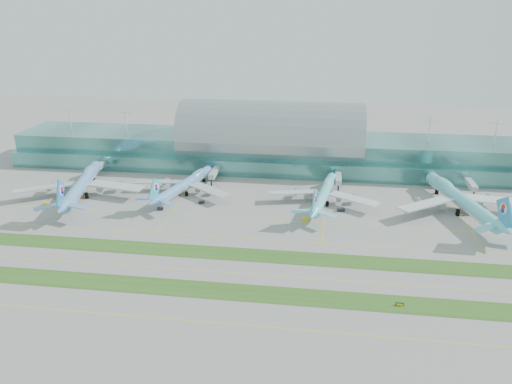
# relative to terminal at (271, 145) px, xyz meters

# --- Properties ---
(ground) EXTENTS (700.00, 700.00, 0.00)m
(ground) POSITION_rel_terminal_xyz_m (-0.01, -128.79, -14.23)
(ground) COLOR gray
(ground) RESTS_ON ground
(terminal) EXTENTS (340.00, 69.10, 36.00)m
(terminal) POSITION_rel_terminal_xyz_m (0.00, 0.00, 0.00)
(terminal) COLOR #3D7A75
(terminal) RESTS_ON ground
(grass_strip_near) EXTENTS (420.00, 12.00, 0.08)m
(grass_strip_near) POSITION_rel_terminal_xyz_m (-0.01, -156.79, -14.19)
(grass_strip_near) COLOR #2D591E
(grass_strip_near) RESTS_ON ground
(grass_strip_far) EXTENTS (420.00, 12.00, 0.08)m
(grass_strip_far) POSITION_rel_terminal_xyz_m (-0.01, -126.79, -14.19)
(grass_strip_far) COLOR #2D591E
(grass_strip_far) RESTS_ON ground
(taxiline_a) EXTENTS (420.00, 0.35, 0.01)m
(taxiline_a) POSITION_rel_terminal_xyz_m (-0.01, -176.79, -14.22)
(taxiline_a) COLOR yellow
(taxiline_a) RESTS_ON ground
(taxiline_b) EXTENTS (420.00, 0.35, 0.01)m
(taxiline_b) POSITION_rel_terminal_xyz_m (-0.01, -142.79, -14.22)
(taxiline_b) COLOR yellow
(taxiline_b) RESTS_ON ground
(taxiline_c) EXTENTS (420.00, 0.35, 0.01)m
(taxiline_c) POSITION_rel_terminal_xyz_m (-0.01, -110.79, -14.22)
(taxiline_c) COLOR yellow
(taxiline_c) RESTS_ON ground
(taxiline_d) EXTENTS (420.00, 0.35, 0.01)m
(taxiline_d) POSITION_rel_terminal_xyz_m (-0.01, -88.79, -14.22)
(taxiline_d) COLOR yellow
(taxiline_d) RESTS_ON ground
(airliner_a) EXTENTS (71.15, 81.81, 22.67)m
(airliner_a) POSITION_rel_terminal_xyz_m (-100.10, -69.09, -7.23)
(airliner_a) COLOR #5F98D2
(airliner_a) RESTS_ON ground
(airliner_b) EXTENTS (58.67, 67.84, 18.99)m
(airliner_b) POSITION_rel_terminal_xyz_m (-42.91, -57.62, -8.37)
(airliner_b) COLOR #6199D6
(airliner_b) RESTS_ON ground
(airliner_c) EXTENTS (59.94, 68.69, 18.95)m
(airliner_c) POSITION_rel_terminal_xyz_m (35.79, -62.03, -8.38)
(airliner_c) COLOR #6BD9EC
(airliner_c) RESTS_ON ground
(airliner_d) EXTENTS (71.81, 82.93, 23.16)m
(airliner_d) POSITION_rel_terminal_xyz_m (106.53, -64.36, -7.08)
(airliner_d) COLOR #62C9D9
(airliner_d) RESTS_ON ground
(gse_a) EXTENTS (3.87, 2.13, 1.48)m
(gse_a) POSITION_rel_terminal_xyz_m (-112.76, -85.90, -13.49)
(gse_a) COLOR #C4B70B
(gse_a) RESTS_ON ground
(gse_b) EXTENTS (3.46, 2.17, 1.56)m
(gse_b) POSITION_rel_terminal_xyz_m (-103.42, -77.70, -13.44)
(gse_b) COLOR black
(gse_b) RESTS_ON ground
(gse_c) EXTENTS (3.50, 2.65, 1.44)m
(gse_c) POSITION_rel_terminal_xyz_m (-49.84, -83.70, -13.51)
(gse_c) COLOR black
(gse_c) RESTS_ON ground
(gse_d) EXTENTS (3.57, 2.54, 1.41)m
(gse_d) POSITION_rel_terminal_xyz_m (-30.37, -71.95, -13.52)
(gse_d) COLOR black
(gse_d) RESTS_ON ground
(gse_e) EXTENTS (3.23, 1.92, 1.29)m
(gse_e) POSITION_rel_terminal_xyz_m (26.89, -86.61, -13.58)
(gse_e) COLOR yellow
(gse_e) RESTS_ON ground
(gse_f) EXTENTS (4.17, 2.77, 1.61)m
(gse_f) POSITION_rel_terminal_xyz_m (45.01, -72.57, -13.42)
(gse_f) COLOR black
(gse_f) RESTS_ON ground
(gse_g) EXTENTS (4.36, 2.76, 1.64)m
(gse_g) POSITION_rel_terminal_xyz_m (117.26, -78.38, -13.40)
(gse_g) COLOR black
(gse_g) RESTS_ON ground
(gse_h) EXTENTS (4.44, 2.35, 1.84)m
(gse_h) POSITION_rel_terminal_xyz_m (125.77, -80.85, -13.31)
(gse_h) COLOR black
(gse_h) RESTS_ON ground
(taxiway_sign_east) EXTENTS (2.90, 0.47, 1.23)m
(taxiway_sign_east) POSITION_rel_terminal_xyz_m (64.15, -157.69, -13.62)
(taxiway_sign_east) COLOR black
(taxiway_sign_east) RESTS_ON ground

